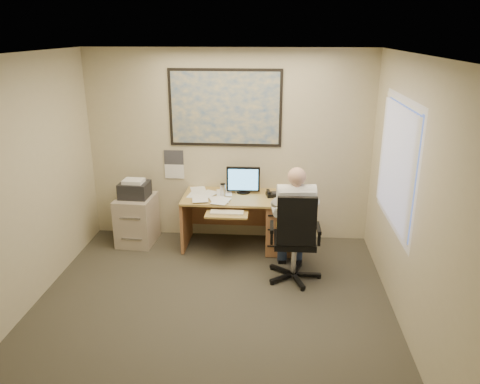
# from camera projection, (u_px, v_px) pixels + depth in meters

# --- Properties ---
(room_shell) EXTENTS (4.00, 4.50, 2.70)m
(room_shell) POSITION_uv_depth(u_px,v_px,m) (205.00, 203.00, 4.48)
(room_shell) COLOR #363329
(room_shell) RESTS_ON ground
(desk) EXTENTS (1.60, 0.97, 1.12)m
(desk) POSITION_uv_depth(u_px,v_px,m) (265.00, 217.00, 6.52)
(desk) COLOR #AE8F4A
(desk) RESTS_ON ground
(world_map) EXTENTS (1.56, 0.03, 1.06)m
(world_map) POSITION_uv_depth(u_px,v_px,m) (225.00, 108.00, 6.40)
(world_map) COLOR #1E4C93
(world_map) RESTS_ON room_shell
(wall_calendar) EXTENTS (0.28, 0.01, 0.42)m
(wall_calendar) POSITION_uv_depth(u_px,v_px,m) (174.00, 164.00, 6.73)
(wall_calendar) COLOR white
(wall_calendar) RESTS_ON room_shell
(window_blinds) EXTENTS (0.06, 1.40, 1.30)m
(window_blinds) POSITION_uv_depth(u_px,v_px,m) (397.00, 164.00, 5.02)
(window_blinds) COLOR #EDE9CD
(window_blinds) RESTS_ON room_shell
(filing_cabinet) EXTENTS (0.52, 0.62, 0.95)m
(filing_cabinet) POSITION_uv_depth(u_px,v_px,m) (137.00, 215.00, 6.67)
(filing_cabinet) COLOR #AD9E8B
(filing_cabinet) RESTS_ON ground
(office_chair) EXTENTS (0.69, 0.69, 1.15)m
(office_chair) POSITION_uv_depth(u_px,v_px,m) (294.00, 255.00, 5.66)
(office_chair) COLOR black
(office_chair) RESTS_ON ground
(person) EXTENTS (0.64, 0.87, 1.41)m
(person) POSITION_uv_depth(u_px,v_px,m) (295.00, 224.00, 5.62)
(person) COLOR silver
(person) RESTS_ON office_chair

